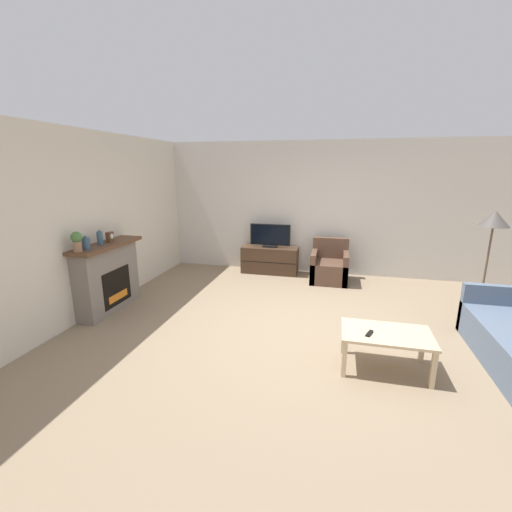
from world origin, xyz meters
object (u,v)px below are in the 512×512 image
coffee_table (386,337)px  remote (369,333)px  mantel_vase_left (86,243)px  armchair (329,267)px  mantel_vase_centre_left (100,238)px  mantel_clock (110,237)px  potted_plant (77,240)px  tv (270,237)px  fireplace (108,276)px  tv_stand (270,260)px  floor_lamp (494,224)px

coffee_table → remote: remote is taller
mantel_vase_left → armchair: mantel_vase_left is taller
mantel_vase_centre_left → mantel_clock: size_ratio=1.48×
mantel_vase_left → potted_plant: (-0.00, -0.16, 0.07)m
mantel_vase_left → potted_plant: potted_plant is taller
mantel_clock → mantel_vase_left: bearing=-90.1°
mantel_vase_centre_left → tv: (2.02, 2.61, -0.38)m
fireplace → tv: fireplace is taller
remote → tv_stand: bearing=139.6°
mantel_clock → potted_plant: 0.68m
mantel_vase_left → mantel_clock: bearing=89.9°
mantel_clock → tv_stand: 3.25m
coffee_table → tv_stand: bearing=120.7°
tv → coffee_table: bearing=-59.3°
coffee_table → potted_plant: bearing=177.3°
fireplace → mantel_clock: size_ratio=8.63×
mantel_vase_left → armchair: (3.27, 2.66, -0.88)m
tv → armchair: 1.36m
tv → armchair: bearing=-11.3°
mantel_clock → tv: mantel_clock is taller
armchair → floor_lamp: 2.79m
armchair → remote: armchair is taller
tv_stand → remote: (1.75, -3.34, 0.17)m
mantel_vase_left → mantel_vase_centre_left: 0.29m
fireplace → armchair: (3.28, 2.27, -0.27)m
mantel_vase_centre_left → tv_stand: size_ratio=0.19×
coffee_table → remote: 0.22m
fireplace → mantel_vase_centre_left: bearing=-80.3°
fireplace → tv: (2.04, 2.52, 0.24)m
mantel_vase_centre_left → potted_plant: bearing=-90.0°
mantel_vase_centre_left → floor_lamp: 5.57m
remote → potted_plant: bearing=-162.1°
mantel_vase_left → mantel_clock: 0.52m
fireplace → mantel_vase_left: mantel_vase_left is taller
potted_plant → tv_stand: bearing=56.6°
potted_plant → remote: (3.77, -0.27, -0.77)m
tv_stand → remote: size_ratio=7.60×
remote → armchair: bearing=121.3°
tv → armchair: (1.24, -0.25, -0.51)m
mantel_vase_left → floor_lamp: 5.64m
mantel_vase_left → remote: mantel_vase_left is taller
mantel_vase_centre_left → potted_plant: (0.00, -0.45, 0.06)m
mantel_clock → tv_stand: size_ratio=0.13×
mantel_clock → armchair: 4.00m
mantel_vase_centre_left → remote: size_ratio=1.44×
mantel_vase_centre_left → mantel_vase_left: bearing=-90.0°
mantel_vase_left → remote: 3.86m
mantel_clock → coffee_table: (3.96, -0.87, -0.76)m
potted_plant → armchair: 4.42m
armchair → mantel_vase_centre_left: bearing=-144.1°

